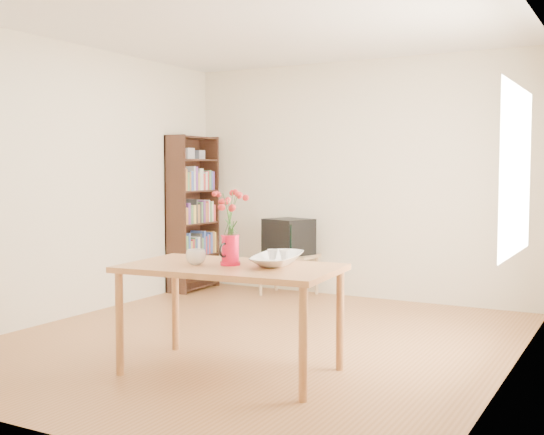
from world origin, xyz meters
The scene contains 11 objects.
room centered at (0.03, 0.00, 1.30)m, with size 4.50×4.50×4.50m.
table centered at (0.30, -0.84, 0.67)m, with size 1.53×0.96×0.75m.
tv_stand centered at (-0.70, 1.97, 0.39)m, with size 0.60×0.45×0.46m.
bookshelf centered at (-1.85, 1.75, 0.84)m, with size 0.28×0.70×1.80m.
pitcher centered at (0.29, -0.83, 0.85)m, with size 0.14×0.22×0.21m.
flowers centered at (0.29, -0.83, 1.12)m, with size 0.24×0.24×0.34m, color red, non-canonical shape.
mug centered at (0.08, -0.94, 0.80)m, with size 0.14×0.14×0.11m, color white.
bowl centered at (0.56, -0.64, 0.96)m, with size 0.44×0.44×0.41m, color white.
teacup_a centered at (0.52, -0.64, 0.91)m, with size 0.07×0.07×0.06m, color white.
teacup_b centered at (0.60, -0.62, 0.91)m, with size 0.07×0.07×0.06m, color white.
television centered at (-0.70, 1.98, 0.66)m, with size 0.57×0.55×0.40m.
Camera 1 is at (2.78, -4.78, 1.41)m, focal length 45.00 mm.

